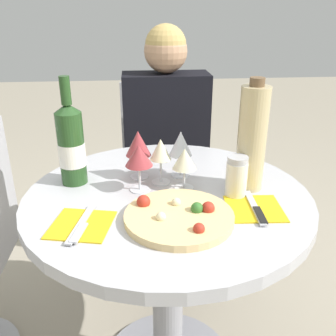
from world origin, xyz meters
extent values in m
cylinder|color=gray|center=(0.00, 0.00, 0.36)|extent=(0.11, 0.11, 0.68)
cylinder|color=#B7B7BC|center=(0.00, 0.00, 0.72)|extent=(0.86, 0.86, 0.04)
cylinder|color=#ADADB2|center=(0.06, 0.71, 0.01)|extent=(0.39, 0.39, 0.01)
cylinder|color=#ADADB2|center=(0.06, 0.71, 0.21)|extent=(0.06, 0.06, 0.43)
cube|color=#ADADB2|center=(0.06, 0.71, 0.44)|extent=(0.44, 0.44, 0.03)
cube|color=#ADADB2|center=(0.06, 0.92, 0.68)|extent=(0.44, 0.02, 0.45)
cube|color=black|center=(0.06, 0.56, 0.23)|extent=(0.34, 0.31, 0.46)
cube|color=black|center=(0.06, 0.71, 0.72)|extent=(0.40, 0.19, 0.52)
sphere|color=tan|center=(0.06, 0.71, 1.07)|extent=(0.19, 0.19, 0.19)
sphere|color=tan|center=(0.06, 0.71, 1.10)|extent=(0.18, 0.18, 0.18)
cylinder|color=#E5C17F|center=(0.02, -0.16, 0.75)|extent=(0.29, 0.29, 0.02)
sphere|color=beige|center=(-0.03, -0.18, 0.77)|extent=(0.03, 0.03, 0.03)
sphere|color=#B22D1E|center=(0.09, -0.15, 0.77)|extent=(0.03, 0.03, 0.03)
sphere|color=#B22D1E|center=(-0.08, -0.10, 0.77)|extent=(0.04, 0.04, 0.04)
sphere|color=#B22D1E|center=(0.05, -0.24, 0.77)|extent=(0.03, 0.03, 0.03)
sphere|color=beige|center=(0.01, -0.11, 0.77)|extent=(0.03, 0.03, 0.03)
sphere|color=#336B28|center=(0.06, -0.15, 0.77)|extent=(0.03, 0.03, 0.03)
cylinder|color=#23471E|center=(-0.29, 0.10, 0.85)|extent=(0.08, 0.08, 0.23)
cone|color=#23471E|center=(-0.29, 0.10, 0.98)|extent=(0.08, 0.08, 0.03)
cylinder|color=#23471E|center=(-0.29, 0.10, 1.03)|extent=(0.03, 0.03, 0.08)
cylinder|color=silver|center=(-0.29, 0.10, 0.84)|extent=(0.08, 0.08, 0.07)
cylinder|color=tan|center=(0.25, 0.02, 0.90)|extent=(0.09, 0.09, 0.31)
cylinder|color=brown|center=(0.25, 0.02, 1.06)|extent=(0.04, 0.04, 0.02)
cylinder|color=silver|center=(0.20, -0.03, 0.79)|extent=(0.06, 0.06, 0.11)
cylinder|color=#B2B2B7|center=(0.20, -0.03, 0.85)|extent=(0.06, 0.06, 0.02)
cylinder|color=silver|center=(0.05, 0.03, 0.74)|extent=(0.06, 0.06, 0.00)
cylinder|color=silver|center=(0.05, 0.03, 0.78)|extent=(0.01, 0.01, 0.06)
cone|color=beige|center=(0.05, 0.03, 0.84)|extent=(0.07, 0.07, 0.06)
cylinder|color=silver|center=(0.05, 0.12, 0.74)|extent=(0.06, 0.06, 0.00)
cylinder|color=silver|center=(0.05, 0.12, 0.78)|extent=(0.01, 0.01, 0.07)
cone|color=silver|center=(0.05, 0.12, 0.85)|extent=(0.07, 0.07, 0.08)
cylinder|color=silver|center=(-0.08, 0.12, 0.74)|extent=(0.06, 0.06, 0.00)
cylinder|color=silver|center=(-0.08, 0.12, 0.78)|extent=(0.01, 0.01, 0.07)
cone|color=#9E383D|center=(-0.08, 0.12, 0.86)|extent=(0.08, 0.08, 0.08)
cylinder|color=silver|center=(-0.08, 0.03, 0.74)|extent=(0.06, 0.06, 0.00)
cylinder|color=silver|center=(-0.08, 0.03, 0.78)|extent=(0.01, 0.01, 0.08)
cone|color=#9E383D|center=(-0.08, 0.03, 0.85)|extent=(0.08, 0.08, 0.06)
cylinder|color=silver|center=(-0.01, 0.08, 0.74)|extent=(0.06, 0.06, 0.00)
cylinder|color=silver|center=(-0.01, 0.08, 0.78)|extent=(0.01, 0.01, 0.08)
cone|color=beige|center=(-0.01, 0.08, 0.85)|extent=(0.07, 0.07, 0.07)
cube|color=gold|center=(-0.24, -0.16, 0.74)|extent=(0.18, 0.18, 0.00)
cube|color=silver|center=(-0.24, -0.16, 0.75)|extent=(0.06, 0.19, 0.00)
cube|color=silver|center=(-0.24, -0.21, 0.75)|extent=(0.04, 0.09, 0.00)
cube|color=gold|center=(0.23, -0.12, 0.74)|extent=(0.16, 0.16, 0.00)
cube|color=silver|center=(0.23, -0.12, 0.75)|extent=(0.03, 0.19, 0.00)
cube|color=black|center=(0.23, -0.17, 0.75)|extent=(0.02, 0.09, 0.00)
camera|label=1|loc=(-0.09, -1.00, 1.26)|focal=40.00mm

